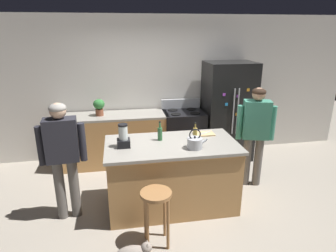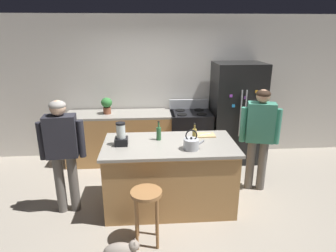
# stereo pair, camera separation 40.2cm
# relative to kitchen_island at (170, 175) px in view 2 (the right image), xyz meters

# --- Properties ---
(ground_plane) EXTENTS (14.00, 14.00, 0.00)m
(ground_plane) POSITION_rel_kitchen_island_xyz_m (0.00, 0.00, -0.48)
(ground_plane) COLOR #9E9384
(back_wall) EXTENTS (8.00, 0.10, 2.70)m
(back_wall) POSITION_rel_kitchen_island_xyz_m (0.00, 1.95, 0.87)
(back_wall) COLOR silver
(back_wall) RESTS_ON ground_plane
(kitchen_island) EXTENTS (1.80, 0.97, 0.96)m
(kitchen_island) POSITION_rel_kitchen_island_xyz_m (0.00, 0.00, 0.00)
(kitchen_island) COLOR #B7844C
(kitchen_island) RESTS_ON ground_plane
(back_counter_run) EXTENTS (2.00, 0.64, 0.96)m
(back_counter_run) POSITION_rel_kitchen_island_xyz_m (-0.80, 1.55, -0.00)
(back_counter_run) COLOR #B7844C
(back_counter_run) RESTS_ON ground_plane
(refrigerator) EXTENTS (0.90, 0.73, 1.87)m
(refrigerator) POSITION_rel_kitchen_island_xyz_m (1.38, 1.50, 0.45)
(refrigerator) COLOR black
(refrigerator) RESTS_ON ground_plane
(stove_range) EXTENTS (0.76, 0.65, 1.14)m
(stove_range) POSITION_rel_kitchen_island_xyz_m (0.51, 1.52, 0.01)
(stove_range) COLOR black
(stove_range) RESTS_ON ground_plane
(person_by_island_left) EXTENTS (0.60, 0.25, 1.59)m
(person_by_island_left) POSITION_rel_kitchen_island_xyz_m (-1.42, -0.04, 0.48)
(person_by_island_left) COLOR #66605B
(person_by_island_left) RESTS_ON ground_plane
(person_by_sink_right) EXTENTS (0.59, 0.31, 1.61)m
(person_by_sink_right) POSITION_rel_kitchen_island_xyz_m (1.39, 0.36, 0.49)
(person_by_sink_right) COLOR #66605B
(person_by_sink_right) RESTS_ON ground_plane
(bar_stool) EXTENTS (0.36, 0.36, 0.69)m
(bar_stool) POSITION_rel_kitchen_island_xyz_m (-0.32, -0.77, 0.06)
(bar_stool) COLOR #9E6B3D
(bar_stool) RESTS_ON ground_plane
(cat) EXTENTS (0.52, 0.18, 0.26)m
(cat) POSITION_rel_kitchen_island_xyz_m (-0.61, -1.03, -0.37)
(cat) COLOR gray
(cat) RESTS_ON ground_plane
(potted_plant) EXTENTS (0.20, 0.20, 0.30)m
(potted_plant) POSITION_rel_kitchen_island_xyz_m (-1.03, 1.55, 0.65)
(potted_plant) COLOR brown
(potted_plant) RESTS_ON back_counter_run
(blender_appliance) EXTENTS (0.17, 0.17, 0.31)m
(blender_appliance) POSITION_rel_kitchen_island_xyz_m (-0.65, -0.01, 0.61)
(blender_appliance) COLOR black
(blender_appliance) RESTS_ON kitchen_island
(bottle_vinegar) EXTENTS (0.06, 0.06, 0.24)m
(bottle_vinegar) POSITION_rel_kitchen_island_xyz_m (0.36, 0.13, 0.56)
(bottle_vinegar) COLOR olive
(bottle_vinegar) RESTS_ON kitchen_island
(bottle_olive_oil) EXTENTS (0.07, 0.07, 0.28)m
(bottle_olive_oil) POSITION_rel_kitchen_island_xyz_m (-0.14, 0.15, 0.58)
(bottle_olive_oil) COLOR #2D6638
(bottle_olive_oil) RESTS_ON kitchen_island
(tea_kettle) EXTENTS (0.28, 0.20, 0.27)m
(tea_kettle) POSITION_rel_kitchen_island_xyz_m (0.26, -0.22, 0.55)
(tea_kettle) COLOR #B7BABF
(tea_kettle) RESTS_ON kitchen_island
(cutting_board) EXTENTS (0.30, 0.20, 0.02)m
(cutting_board) POSITION_rel_kitchen_island_xyz_m (0.53, 0.26, 0.49)
(cutting_board) COLOR tan
(cutting_board) RESTS_ON kitchen_island
(chef_knife) EXTENTS (0.21, 0.13, 0.01)m
(chef_knife) POSITION_rel_kitchen_island_xyz_m (0.55, 0.26, 0.50)
(chef_knife) COLOR #B7BABF
(chef_knife) RESTS_ON cutting_board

